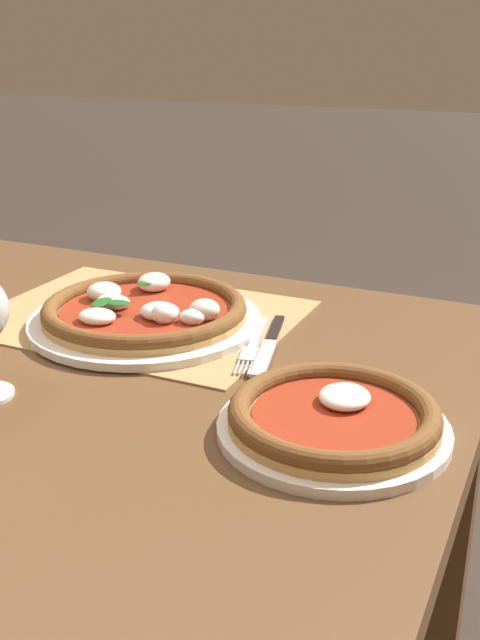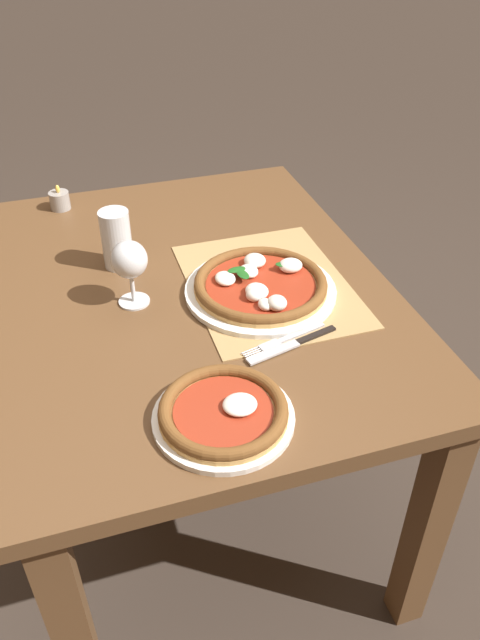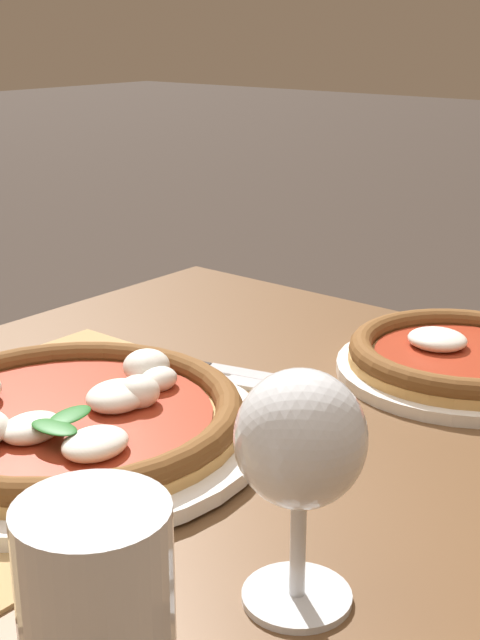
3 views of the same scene
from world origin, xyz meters
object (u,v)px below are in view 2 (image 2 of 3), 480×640
object	(u,v)px
pizza_far	(224,413)
wine_glass	(129,262)
knife	(292,345)
pizza_near	(261,285)
fork	(284,340)
pint_glass	(117,240)
votive_candle	(60,201)

from	to	relation	value
pizza_far	wine_glass	xyz separation A→B (m)	(0.41, 0.09, 0.09)
pizza_far	knife	xyz separation A→B (m)	(0.16, -0.19, -0.01)
pizza_near	fork	world-z (taller)	pizza_near
pizza_far	pint_glass	xyz separation A→B (m)	(0.58, 0.10, 0.05)
knife	votive_candle	world-z (taller)	votive_candle
fork	knife	xyz separation A→B (m)	(-0.02, -0.01, 0.00)
knife	fork	bearing A→B (deg)	28.08
pint_glass	fork	world-z (taller)	pint_glass
pizza_far	fork	world-z (taller)	pizza_far
pizza_far	knife	size ratio (longest dim) A/B	1.20
fork	pizza_far	bearing A→B (deg)	134.11
pizza_near	pizza_far	xyz separation A→B (m)	(-0.36, 0.19, -0.00)
pizza_far	wine_glass	distance (m)	0.43
pizza_near	pizza_far	bearing A→B (deg)	151.71
wine_glass	pint_glass	world-z (taller)	wine_glass
wine_glass	fork	xyz separation A→B (m)	(-0.23, -0.27, -0.10)
pizza_far	pizza_near	bearing A→B (deg)	-28.29
pint_glass	votive_candle	world-z (taller)	pint_glass
pint_glass	knife	size ratio (longest dim) A/B	0.68
pint_glass	fork	bearing A→B (deg)	-145.37
fork	votive_candle	bearing A→B (deg)	27.31
wine_glass	pizza_near	bearing A→B (deg)	-100.73
pizza_far	pint_glass	size ratio (longest dim) A/B	1.76
pizza_far	votive_candle	world-z (taller)	votive_candle
pint_glass	wine_glass	bearing A→B (deg)	-177.75
pint_glass	knife	distance (m)	0.52
fork	pint_glass	bearing A→B (deg)	34.63
fork	votive_candle	xyz separation A→B (m)	(0.76, 0.39, 0.02)
pizza_near	wine_glass	world-z (taller)	wine_glass
pizza_far	pint_glass	distance (m)	0.59
pizza_near	fork	distance (m)	0.18
votive_candle	pizza_far	bearing A→B (deg)	-167.36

